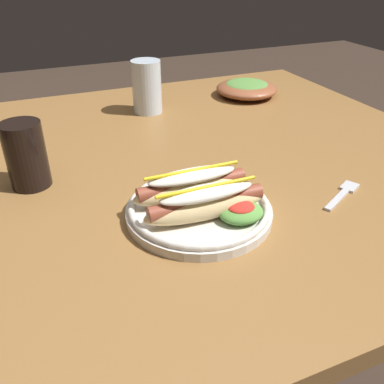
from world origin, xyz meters
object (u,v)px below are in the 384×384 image
fork (343,193)px  side_bowl (247,88)px  hot_dog_plate (201,203)px  soda_cup (26,156)px  water_cup (147,87)px

fork → side_bowl: 0.59m
hot_dog_plate → fork: hot_dog_plate is taller
soda_cup → side_bowl: (0.65, 0.33, -0.04)m
side_bowl → hot_dog_plate: bearing=-125.8°
soda_cup → side_bowl: bearing=26.7°
hot_dog_plate → water_cup: (0.07, 0.53, 0.04)m
hot_dog_plate → soda_cup: size_ratio=1.97×
hot_dog_plate → soda_cup: bearing=139.3°
fork → soda_cup: soda_cup is taller
soda_cup → hot_dog_plate: bearing=-40.7°
side_bowl → fork: bearing=-101.8°
soda_cup → side_bowl: soda_cup is taller
hot_dog_plate → fork: 0.27m
hot_dog_plate → fork: size_ratio=2.14×
fork → side_bowl: bearing=50.0°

